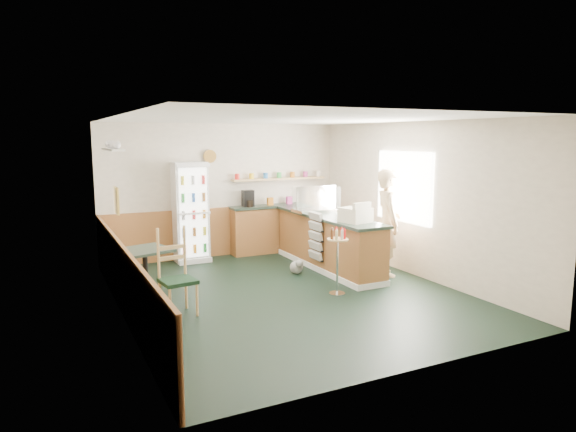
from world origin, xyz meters
TOP-DOWN VIEW (x-y plane):
  - ground at (0.00, 0.00)m, footprint 6.00×6.00m
  - room_envelope at (-0.23, 0.73)m, footprint 5.04×6.02m
  - service_counter at (1.35, 1.07)m, footprint 0.68×3.01m
  - back_counter at (1.19, 2.80)m, footprint 2.24×0.42m
  - drinks_fridge at (-0.78, 2.74)m, footprint 0.65×0.54m
  - display_case at (1.35, 1.53)m, footprint 0.86×0.45m
  - cash_register at (1.35, 0.18)m, footprint 0.50×0.52m
  - shopkeeper at (2.05, 0.21)m, footprint 0.64×0.74m
  - condiment_stand at (0.67, -0.37)m, footprint 0.33×0.33m
  - newspaper_rack at (0.99, 0.90)m, footprint 0.09×0.44m
  - cafe_table at (-2.05, 0.74)m, footprint 0.86×0.86m
  - cafe_chair at (-1.79, -0.12)m, footprint 0.50×0.50m
  - dog_doorstop at (0.64, 0.96)m, footprint 0.23×0.30m

SIDE VIEW (x-z plane):
  - ground at x=0.00m, z-range 0.00..0.00m
  - dog_doorstop at x=0.64m, z-range -0.01..0.27m
  - service_counter at x=1.35m, z-range -0.04..0.97m
  - cafe_table at x=-2.05m, z-range 0.16..0.92m
  - back_counter at x=1.19m, z-range -0.30..1.39m
  - cafe_chair at x=-1.79m, z-range 0.03..1.23m
  - newspaper_rack at x=0.99m, z-range 0.23..1.10m
  - condiment_stand at x=0.67m, z-range 0.16..1.19m
  - shopkeeper at x=2.05m, z-range 0.00..1.89m
  - drinks_fridge at x=-0.78m, z-range 0.00..1.95m
  - cash_register at x=1.35m, z-range 1.01..1.25m
  - display_case at x=1.35m, z-range 1.01..1.49m
  - room_envelope at x=-0.23m, z-range 0.16..2.88m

